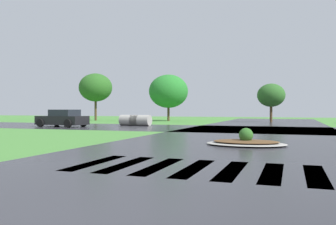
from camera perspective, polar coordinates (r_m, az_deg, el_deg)
asphalt_roadway at (r=13.29m, az=9.73°, el=-5.57°), size 10.34×80.00×0.01m
asphalt_cross_road at (r=25.37m, az=14.33°, el=-2.66°), size 90.00×9.30×0.01m
crosswalk_stripes at (r=8.58m, az=4.24°, el=-8.97°), size 5.85×2.81×0.01m
median_island at (r=14.23m, az=12.50°, el=-4.67°), size 3.13×2.18×0.68m
car_blue_compact at (r=29.55m, az=-16.68°, el=-0.96°), size 4.17×2.38×1.38m
drainage_pipe_stack at (r=30.31m, az=-5.31°, el=-1.25°), size 2.86×1.16×0.92m
background_treeline at (r=40.67m, az=3.07°, el=3.54°), size 35.80×5.70×5.83m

